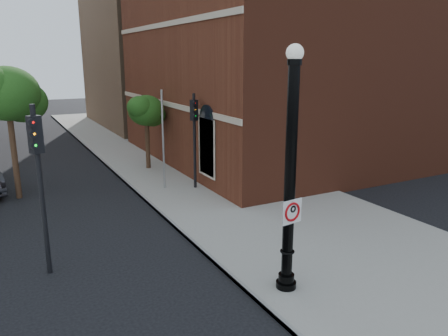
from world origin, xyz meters
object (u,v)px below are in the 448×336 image
lamppost (290,186)px  no_parking_sign (292,212)px  traffic_signal_left (38,163)px  traffic_signal_right (194,126)px

lamppost → no_parking_sign: lamppost is taller
lamppost → traffic_signal_left: size_ratio=1.31×
no_parking_sign → traffic_signal_left: 6.72m
lamppost → traffic_signal_left: (-5.27, 3.92, 0.32)m
lamppost → no_parking_sign: size_ratio=10.07×
traffic_signal_right → lamppost: bearing=-115.3°
no_parking_sign → traffic_signal_right: 9.59m
no_parking_sign → traffic_signal_right: bearing=72.6°
lamppost → traffic_signal_right: size_ratio=1.41×
lamppost → traffic_signal_left: bearing=143.4°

